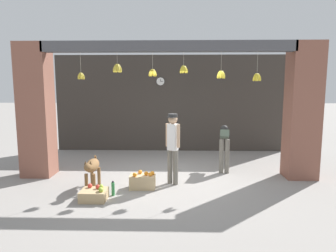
{
  "coord_description": "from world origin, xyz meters",
  "views": [
    {
      "loc": [
        0.2,
        -6.73,
        2.19
      ],
      "look_at": [
        0.0,
        0.47,
        1.2
      ],
      "focal_mm": 32.0,
      "sensor_mm": 36.0,
      "label": 1
    }
  ],
  "objects_px": {
    "dog": "(92,167)",
    "fruit_crate_oranges": "(143,181)",
    "wall_clock": "(160,81)",
    "shopkeeper": "(173,144)",
    "water_bottle": "(113,189)",
    "fruit_crate_apples": "(94,194)",
    "worker_stooping": "(224,142)"
  },
  "relations": [
    {
      "from": "dog",
      "to": "fruit_crate_oranges",
      "type": "height_order",
      "value": "dog"
    },
    {
      "from": "wall_clock",
      "to": "shopkeeper",
      "type": "bearing_deg",
      "value": -82.58
    },
    {
      "from": "water_bottle",
      "to": "wall_clock",
      "type": "height_order",
      "value": "wall_clock"
    },
    {
      "from": "shopkeeper",
      "to": "fruit_crate_oranges",
      "type": "relative_size",
      "value": 2.93
    },
    {
      "from": "fruit_crate_apples",
      "to": "wall_clock",
      "type": "bearing_deg",
      "value": 76.63
    },
    {
      "from": "shopkeeper",
      "to": "wall_clock",
      "type": "relative_size",
      "value": 5.79
    },
    {
      "from": "shopkeeper",
      "to": "worker_stooping",
      "type": "relative_size",
      "value": 1.4
    },
    {
      "from": "dog",
      "to": "worker_stooping",
      "type": "relative_size",
      "value": 0.83
    },
    {
      "from": "worker_stooping",
      "to": "fruit_crate_oranges",
      "type": "height_order",
      "value": "worker_stooping"
    },
    {
      "from": "worker_stooping",
      "to": "water_bottle",
      "type": "height_order",
      "value": "worker_stooping"
    },
    {
      "from": "fruit_crate_oranges",
      "to": "fruit_crate_apples",
      "type": "relative_size",
      "value": 1.09
    },
    {
      "from": "water_bottle",
      "to": "dog",
      "type": "bearing_deg",
      "value": 144.66
    },
    {
      "from": "worker_stooping",
      "to": "wall_clock",
      "type": "xyz_separation_m",
      "value": [
        -1.75,
        2.3,
        1.56
      ]
    },
    {
      "from": "fruit_crate_oranges",
      "to": "dog",
      "type": "bearing_deg",
      "value": -176.57
    },
    {
      "from": "dog",
      "to": "fruit_crate_oranges",
      "type": "bearing_deg",
      "value": 91.0
    },
    {
      "from": "shopkeeper",
      "to": "water_bottle",
      "type": "xyz_separation_m",
      "value": [
        -1.18,
        -0.74,
        -0.78
      ]
    },
    {
      "from": "shopkeeper",
      "to": "fruit_crate_apples",
      "type": "height_order",
      "value": "shopkeeper"
    },
    {
      "from": "worker_stooping",
      "to": "wall_clock",
      "type": "height_order",
      "value": "wall_clock"
    },
    {
      "from": "worker_stooping",
      "to": "fruit_crate_apples",
      "type": "height_order",
      "value": "worker_stooping"
    },
    {
      "from": "dog",
      "to": "fruit_crate_apples",
      "type": "bearing_deg",
      "value": 15.87
    },
    {
      "from": "fruit_crate_oranges",
      "to": "wall_clock",
      "type": "xyz_separation_m",
      "value": [
        0.19,
        3.73,
        2.15
      ]
    },
    {
      "from": "worker_stooping",
      "to": "fruit_crate_oranges",
      "type": "distance_m",
      "value": 2.48
    },
    {
      "from": "dog",
      "to": "water_bottle",
      "type": "distance_m",
      "value": 0.71
    },
    {
      "from": "shopkeeper",
      "to": "worker_stooping",
      "type": "bearing_deg",
      "value": -112.15
    },
    {
      "from": "shopkeeper",
      "to": "wall_clock",
      "type": "distance_m",
      "value": 3.72
    },
    {
      "from": "fruit_crate_oranges",
      "to": "fruit_crate_apples",
      "type": "height_order",
      "value": "fruit_crate_oranges"
    },
    {
      "from": "fruit_crate_oranges",
      "to": "shopkeeper",
      "type": "bearing_deg",
      "value": 26.05
    },
    {
      "from": "shopkeeper",
      "to": "fruit_crate_apples",
      "type": "relative_size",
      "value": 3.2
    },
    {
      "from": "shopkeeper",
      "to": "water_bottle",
      "type": "height_order",
      "value": "shopkeeper"
    },
    {
      "from": "dog",
      "to": "worker_stooping",
      "type": "xyz_separation_m",
      "value": [
        3.0,
        1.49,
        0.28
      ]
    },
    {
      "from": "wall_clock",
      "to": "dog",
      "type": "bearing_deg",
      "value": -108.24
    },
    {
      "from": "dog",
      "to": "wall_clock",
      "type": "bearing_deg",
      "value": 159.33
    }
  ]
}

